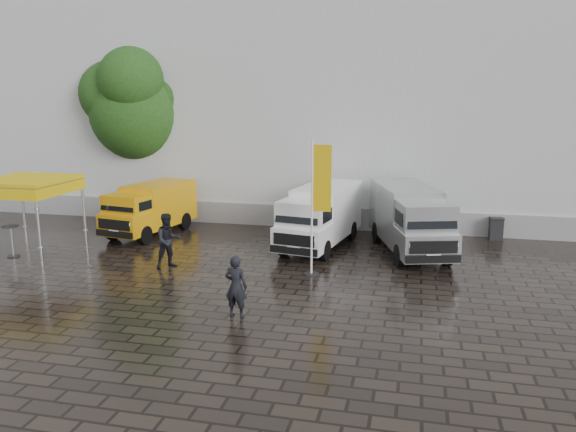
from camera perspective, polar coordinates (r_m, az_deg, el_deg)
name	(u,v)px	position (r m, az deg, el deg)	size (l,w,h in m)	color
ground	(315,286)	(17.91, 2.76, -7.09)	(120.00, 120.00, 0.00)	black
exhibition_hall	(403,94)	(32.68, 11.57, 12.00)	(44.00, 16.00, 12.00)	silver
hall_plinth	(392,221)	(25.21, 10.51, -0.48)	(44.00, 0.15, 1.00)	gray
van_yellow	(150,210)	(24.97, -13.83, 0.60)	(1.79, 4.66, 2.15)	orange
van_white	(320,218)	(22.17, 3.30, -0.19)	(1.82, 5.46, 2.37)	white
van_silver	(410,221)	(21.86, 12.28, -0.47)	(1.91, 5.73, 2.48)	#A7AAAB
canopy_tent	(26,184)	(22.95, -25.06, 2.99)	(2.95, 2.95, 2.92)	silver
flagpole	(317,202)	(18.38, 3.01, 1.48)	(0.88, 0.50, 4.54)	black
tree	(138,106)	(28.93, -14.99, 10.74)	(4.71, 4.71, 8.46)	black
cocktail_table	(12,241)	(23.33, -26.23, -2.31)	(0.60, 0.60, 1.18)	black
wheelie_bin	(496,228)	(25.08, 20.38, -1.19)	(0.56, 0.56, 0.93)	black
person_front	(236,286)	(15.26, -5.30, -7.14)	(0.63, 0.41, 1.73)	black
person_tent	(168,240)	(19.99, -12.05, -2.45)	(0.93, 0.73, 1.92)	black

